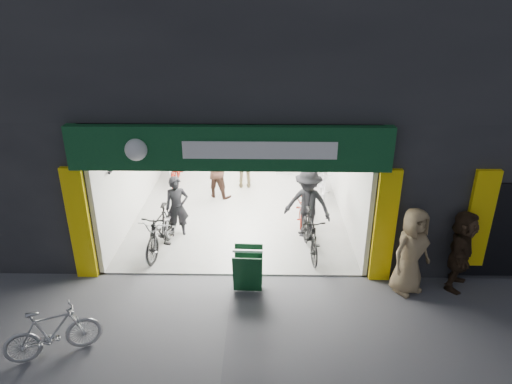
{
  "coord_description": "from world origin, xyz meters",
  "views": [
    {
      "loc": [
        0.68,
        -8.65,
        5.82
      ],
      "look_at": [
        0.5,
        1.5,
        1.41
      ],
      "focal_mm": 32.0,
      "sensor_mm": 36.0,
      "label": 1
    }
  ],
  "objects_px": {
    "bike_left_front": "(162,232)",
    "sandwich_board": "(248,269)",
    "pedestrian_near": "(411,251)",
    "parked_bike": "(52,332)",
    "bike_right_front": "(310,234)"
  },
  "relations": [
    {
      "from": "bike_right_front",
      "to": "parked_bike",
      "type": "height_order",
      "value": "bike_right_front"
    },
    {
      "from": "bike_left_front",
      "to": "pedestrian_near",
      "type": "relative_size",
      "value": 0.99
    },
    {
      "from": "parked_bike",
      "to": "pedestrian_near",
      "type": "height_order",
      "value": "pedestrian_near"
    },
    {
      "from": "parked_bike",
      "to": "sandwich_board",
      "type": "bearing_deg",
      "value": -82.87
    },
    {
      "from": "bike_left_front",
      "to": "bike_right_front",
      "type": "relative_size",
      "value": 1.03
    },
    {
      "from": "bike_right_front",
      "to": "parked_bike",
      "type": "relative_size",
      "value": 1.15
    },
    {
      "from": "bike_left_front",
      "to": "sandwich_board",
      "type": "height_order",
      "value": "bike_left_front"
    },
    {
      "from": "parked_bike",
      "to": "sandwich_board",
      "type": "height_order",
      "value": "parked_bike"
    },
    {
      "from": "bike_left_front",
      "to": "parked_bike",
      "type": "relative_size",
      "value": 1.18
    },
    {
      "from": "bike_left_front",
      "to": "sandwich_board",
      "type": "bearing_deg",
      "value": -26.87
    },
    {
      "from": "bike_right_front",
      "to": "pedestrian_near",
      "type": "distance_m",
      "value": 2.45
    },
    {
      "from": "sandwich_board",
      "to": "parked_bike",
      "type": "bearing_deg",
      "value": -146.62
    },
    {
      "from": "bike_left_front",
      "to": "pedestrian_near",
      "type": "distance_m",
      "value": 5.77
    },
    {
      "from": "pedestrian_near",
      "to": "sandwich_board",
      "type": "distance_m",
      "value": 3.4
    },
    {
      "from": "bike_left_front",
      "to": "bike_right_front",
      "type": "bearing_deg",
      "value": 7.64
    }
  ]
}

